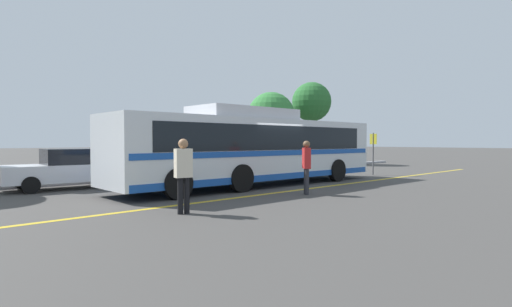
% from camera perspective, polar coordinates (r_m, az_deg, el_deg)
% --- Properties ---
extents(ground_plane, '(220.00, 220.00, 0.00)m').
position_cam_1_polar(ground_plane, '(16.31, 1.04, -4.63)').
color(ground_plane, '#423F3D').
extents(lane_strip_0, '(32.41, 0.20, 0.01)m').
position_cam_1_polar(lane_strip_0, '(14.89, 5.81, -5.24)').
color(lane_strip_0, gold).
rests_on(lane_strip_0, ground_plane).
extents(curb_strip, '(40.41, 0.36, 0.15)m').
position_cam_1_polar(curb_strip, '(20.79, -10.49, -3.07)').
color(curb_strip, '#99999E').
rests_on(curb_strip, ground_plane).
extents(transit_bus, '(12.74, 2.81, 3.13)m').
position_cam_1_polar(transit_bus, '(16.30, -0.06, 0.86)').
color(transit_bus, silver).
rests_on(transit_bus, ground_plane).
extents(parked_car_1, '(4.61, 2.17, 1.53)m').
position_cam_1_polar(parked_car_1, '(16.92, -25.23, -2.00)').
color(parked_car_1, silver).
rests_on(parked_car_1, ground_plane).
extents(parked_car_2, '(4.13, 2.06, 1.40)m').
position_cam_1_polar(parked_car_2, '(19.11, -8.51, -1.54)').
color(parked_car_2, '#4C3823').
rests_on(parked_car_2, ground_plane).
extents(pedestrian_0, '(0.43, 0.47, 1.83)m').
position_cam_1_polar(pedestrian_0, '(13.66, 7.22, -1.45)').
color(pedestrian_0, '#2D2D33').
rests_on(pedestrian_0, ground_plane).
extents(pedestrian_1, '(0.46, 0.30, 1.88)m').
position_cam_1_polar(pedestrian_1, '(10.10, -10.34, -2.41)').
color(pedestrian_1, black).
rests_on(pedestrian_1, ground_plane).
extents(bus_stop_sign, '(0.07, 0.40, 2.27)m').
position_cam_1_polar(bus_stop_sign, '(22.25, 16.40, 0.71)').
color(bus_stop_sign, '#59595E').
rests_on(bus_stop_sign, ground_plane).
extents(tree_1, '(3.13, 3.13, 6.53)m').
position_cam_1_polar(tree_1, '(32.40, 7.95, 7.27)').
color(tree_1, '#513823').
rests_on(tree_1, ground_plane).
extents(tree_2, '(3.48, 3.48, 5.40)m').
position_cam_1_polar(tree_2, '(29.17, 2.17, 5.35)').
color(tree_2, '#513823').
rests_on(tree_2, ground_plane).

